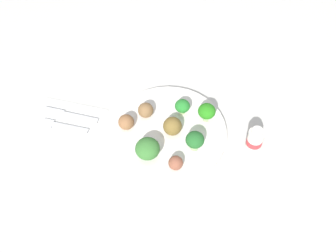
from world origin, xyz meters
TOP-DOWN VIEW (x-y plane):
  - ground_plane at (0.00, 0.00)m, footprint 4.00×4.00m
  - plate at (0.00, 0.00)m, footprint 0.28×0.28m
  - broccoli_floret_far_rim at (-0.08, -0.05)m, footprint 0.04×0.04m
  - broccoli_floret_center at (-0.07, 0.04)m, footprint 0.04×0.04m
  - broccoli_floret_near_rim at (-0.02, -0.06)m, footprint 0.04×0.04m
  - broccoli_floret_front_right at (0.03, 0.08)m, footprint 0.06×0.06m
  - meatball_front_right at (0.06, -0.04)m, footprint 0.04×0.04m
  - meatball_far_rim at (-0.03, 0.09)m, footprint 0.03×0.03m
  - meatball_back_right at (0.10, 0.01)m, footprint 0.04×0.04m
  - meatball_back_left at (-0.01, 0.00)m, footprint 0.04×0.04m
  - napkin at (0.25, 0.01)m, footprint 0.18×0.13m
  - fork at (0.26, 0.03)m, footprint 0.12×0.02m
  - knife at (0.25, -0.01)m, footprint 0.15×0.03m
  - yogurt_bottle at (-0.20, 0.00)m, footprint 0.04×0.04m

SIDE VIEW (x-z plane):
  - ground_plane at x=0.00m, z-range 0.00..0.00m
  - napkin at x=0.25m, z-range 0.00..0.01m
  - knife at x=0.25m, z-range 0.00..0.01m
  - fork at x=0.26m, z-range 0.00..0.01m
  - plate at x=0.00m, z-range 0.00..0.02m
  - yogurt_bottle at x=-0.20m, z-range 0.00..0.07m
  - meatball_far_rim at x=-0.03m, z-range 0.02..0.05m
  - meatball_back_right at x=0.10m, z-range 0.02..0.05m
  - meatball_front_right at x=0.06m, z-range 0.02..0.05m
  - meatball_back_left at x=-0.01m, z-range 0.02..0.06m
  - broccoli_floret_near_rim at x=-0.02m, z-range 0.02..0.06m
  - broccoli_floret_front_right at x=0.03m, z-range 0.02..0.08m
  - broccoli_floret_center at x=-0.07m, z-range 0.02..0.08m
  - broccoli_floret_far_rim at x=-0.08m, z-range 0.02..0.08m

